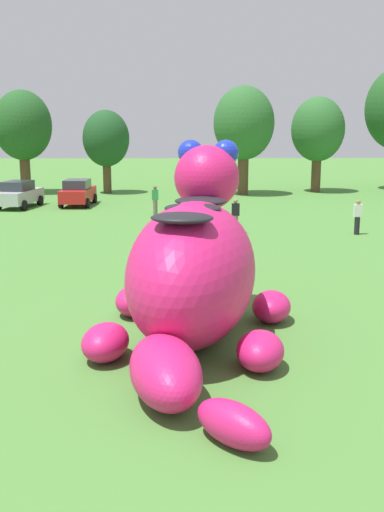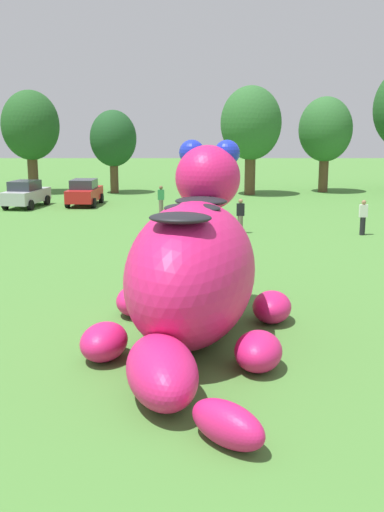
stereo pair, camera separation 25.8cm
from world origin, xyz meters
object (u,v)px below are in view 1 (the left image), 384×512
car_silver (19,194)px  spectator_mid_field (155,200)px  giant_inflatable_creature (193,270)px  spectator_by_cars (357,217)px  spectator_wandering (222,261)px  car_red (78,193)px  spectator_near_inflatable (235,216)px

car_silver → spectator_mid_field: bearing=-19.8°
giant_inflatable_creature → car_silver: (-10.74, 24.67, -0.93)m
car_silver → spectator_by_cars: car_silver is taller
giant_inflatable_creature → spectator_wandering: 5.28m
car_red → spectator_wandering: (8.16, -20.52, -0.01)m
giant_inflatable_creature → spectator_near_inflatable: (2.37, 15.12, -0.94)m
car_red → spectator_near_inflatable: car_red is taller
spectator_by_cars → spectator_near_inflatable: bearing=175.5°
giant_inflatable_creature → spectator_by_cars: 16.86m
car_red → spectator_by_cars: 18.91m
spectator_near_inflatable → spectator_mid_field: bearing=123.6°
spectator_near_inflatable → car_silver: bearing=143.9°
spectator_wandering → giant_inflatable_creature: bearing=-101.5°
giant_inflatable_creature → spectator_mid_field: (-1.86, 21.48, -0.94)m
car_silver → spectator_mid_field: size_ratio=2.53×
car_red → spectator_mid_field: car_red is taller
car_red → spectator_wandering: 22.08m
spectator_mid_field → car_red: bearing=141.9°
car_silver → spectator_mid_field: (8.88, -3.20, -0.01)m
spectator_wandering → spectator_by_cars: bearing=52.9°
spectator_near_inflatable → spectator_wandering: same height
spectator_mid_field → spectator_by_cars: bearing=-33.9°
spectator_near_inflatable → spectator_by_cars: (5.91, -0.47, 0.00)m
spectator_mid_field → spectator_near_inflatable: bearing=-56.4°
car_silver → spectator_mid_field: 9.44m
giant_inflatable_creature → spectator_by_cars: size_ratio=5.72×
spectator_mid_field → spectator_wandering: same height
spectator_by_cars → spectator_wandering: 12.00m
car_silver → spectator_near_inflatable: 16.22m
spectator_mid_field → spectator_by_cars: 12.22m
spectator_mid_field → spectator_wandering: size_ratio=1.00×
giant_inflatable_creature → spectator_wandering: giant_inflatable_creature is taller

